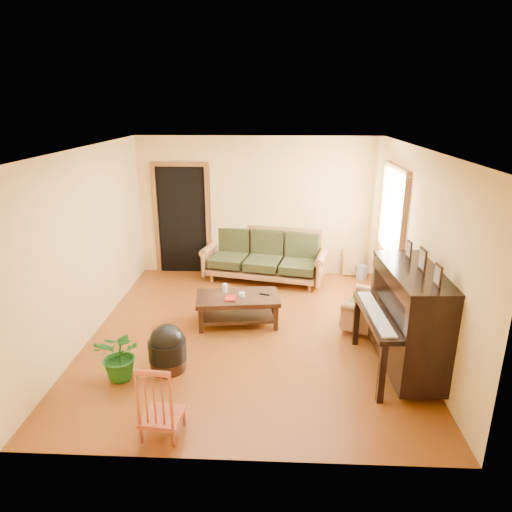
{
  "coord_description": "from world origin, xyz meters",
  "views": [
    {
      "loc": [
        0.36,
        -5.9,
        3.15
      ],
      "look_at": [
        0.07,
        0.2,
        1.1
      ],
      "focal_mm": 32.0,
      "sensor_mm": 36.0,
      "label": 1
    }
  ],
  "objects_px": {
    "sofa": "(264,256)",
    "red_chair": "(161,399)",
    "armchair": "(369,304)",
    "piano": "(411,322)",
    "ceramic_crock": "(362,272)",
    "potted_plant": "(121,355)",
    "footstool": "(168,353)",
    "coffee_table": "(238,310)"
  },
  "relations": [
    {
      "from": "sofa",
      "to": "red_chair",
      "type": "bearing_deg",
      "value": -89.26
    },
    {
      "from": "armchair",
      "to": "piano",
      "type": "xyz_separation_m",
      "value": [
        0.28,
        -1.08,
        0.27
      ]
    },
    {
      "from": "sofa",
      "to": "red_chair",
      "type": "distance_m",
      "value": 4.32
    },
    {
      "from": "sofa",
      "to": "red_chair",
      "type": "height_order",
      "value": "sofa"
    },
    {
      "from": "ceramic_crock",
      "to": "potted_plant",
      "type": "xyz_separation_m",
      "value": [
        -3.44,
        -3.46,
        0.19
      ]
    },
    {
      "from": "footstool",
      "to": "potted_plant",
      "type": "bearing_deg",
      "value": -155.28
    },
    {
      "from": "piano",
      "to": "potted_plant",
      "type": "xyz_separation_m",
      "value": [
        -3.45,
        -0.35,
        -0.35
      ]
    },
    {
      "from": "piano",
      "to": "potted_plant",
      "type": "distance_m",
      "value": 3.48
    },
    {
      "from": "coffee_table",
      "to": "ceramic_crock",
      "type": "bearing_deg",
      "value": 41.8
    },
    {
      "from": "footstool",
      "to": "ceramic_crock",
      "type": "height_order",
      "value": "footstool"
    },
    {
      "from": "sofa",
      "to": "footstool",
      "type": "distance_m",
      "value": 3.26
    },
    {
      "from": "coffee_table",
      "to": "red_chair",
      "type": "bearing_deg",
      "value": -102.44
    },
    {
      "from": "footstool",
      "to": "sofa",
      "type": "bearing_deg",
      "value": 70.31
    },
    {
      "from": "piano",
      "to": "red_chair",
      "type": "xyz_separation_m",
      "value": [
        -2.73,
        -1.29,
        -0.25
      ]
    },
    {
      "from": "footstool",
      "to": "potted_plant",
      "type": "relative_size",
      "value": 0.74
    },
    {
      "from": "armchair",
      "to": "footstool",
      "type": "height_order",
      "value": "armchair"
    },
    {
      "from": "sofa",
      "to": "piano",
      "type": "xyz_separation_m",
      "value": [
        1.85,
        -2.94,
        0.19
      ]
    },
    {
      "from": "footstool",
      "to": "armchair",
      "type": "bearing_deg",
      "value": 24.09
    },
    {
      "from": "armchair",
      "to": "potted_plant",
      "type": "distance_m",
      "value": 3.48
    },
    {
      "from": "armchair",
      "to": "footstool",
      "type": "relative_size",
      "value": 1.67
    },
    {
      "from": "sofa",
      "to": "ceramic_crock",
      "type": "relative_size",
      "value": 8.66
    },
    {
      "from": "footstool",
      "to": "potted_plant",
      "type": "xyz_separation_m",
      "value": [
        -0.5,
        -0.23,
        0.09
      ]
    },
    {
      "from": "sofa",
      "to": "ceramic_crock",
      "type": "height_order",
      "value": "sofa"
    },
    {
      "from": "armchair",
      "to": "footstool",
      "type": "xyz_separation_m",
      "value": [
        -2.67,
        -1.19,
        -0.17
      ]
    },
    {
      "from": "footstool",
      "to": "red_chair",
      "type": "distance_m",
      "value": 1.2
    },
    {
      "from": "coffee_table",
      "to": "armchair",
      "type": "distance_m",
      "value": 1.92
    },
    {
      "from": "coffee_table",
      "to": "sofa",
      "type": "bearing_deg",
      "value": 79.34
    },
    {
      "from": "footstool",
      "to": "red_chair",
      "type": "xyz_separation_m",
      "value": [
        0.22,
        -1.17,
        0.19
      ]
    },
    {
      "from": "red_chair",
      "to": "potted_plant",
      "type": "distance_m",
      "value": 1.18
    },
    {
      "from": "piano",
      "to": "footstool",
      "type": "xyz_separation_m",
      "value": [
        -2.95,
        -0.12,
        -0.44
      ]
    },
    {
      "from": "red_chair",
      "to": "potted_plant",
      "type": "height_order",
      "value": "red_chair"
    },
    {
      "from": "sofa",
      "to": "footstool",
      "type": "xyz_separation_m",
      "value": [
        -1.09,
        -3.06,
        -0.25
      ]
    },
    {
      "from": "coffee_table",
      "to": "red_chair",
      "type": "xyz_separation_m",
      "value": [
        -0.54,
        -2.46,
        0.19
      ]
    },
    {
      "from": "sofa",
      "to": "red_chair",
      "type": "relative_size",
      "value": 2.68
    },
    {
      "from": "piano",
      "to": "coffee_table",
      "type": "bearing_deg",
      "value": 148.83
    },
    {
      "from": "ceramic_crock",
      "to": "piano",
      "type": "bearing_deg",
      "value": -89.78
    },
    {
      "from": "potted_plant",
      "to": "red_chair",
      "type": "bearing_deg",
      "value": -52.6
    },
    {
      "from": "red_chair",
      "to": "ceramic_crock",
      "type": "height_order",
      "value": "red_chair"
    },
    {
      "from": "armchair",
      "to": "red_chair",
      "type": "distance_m",
      "value": 3.4
    },
    {
      "from": "sofa",
      "to": "potted_plant",
      "type": "bearing_deg",
      "value": -103.4
    },
    {
      "from": "coffee_table",
      "to": "piano",
      "type": "relative_size",
      "value": 0.81
    },
    {
      "from": "footstool",
      "to": "ceramic_crock",
      "type": "distance_m",
      "value": 4.37
    }
  ]
}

